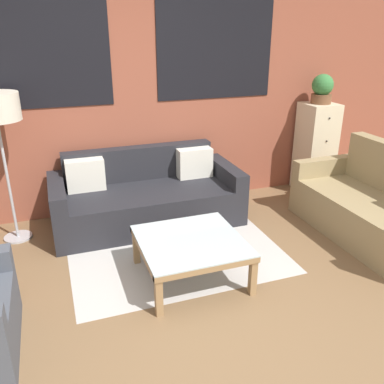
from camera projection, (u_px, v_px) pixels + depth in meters
The scene contains 8 objects.
ground_plane at pixel (217, 333), 2.91m from camera, with size 16.00×16.00×0.00m, color brown.
wall_back_brick at pixel (135, 88), 4.50m from camera, with size 8.40×0.09×2.80m.
rug at pixel (173, 248), 4.03m from camera, with size 2.00×1.66×0.00m.
couch_dark at pixel (147, 198), 4.50m from camera, with size 2.02×0.88×0.78m.
settee_vintage at pixel (375, 209), 4.15m from camera, with size 0.80×1.70×0.92m.
coffee_table at pixel (191, 245), 3.44m from camera, with size 0.86×0.86×0.37m.
drawer_cabinet at pixel (315, 148), 5.28m from camera, with size 0.41×0.43×1.15m.
potted_plant at pixel (322, 89), 5.00m from camera, with size 0.26×0.26×0.36m.
Camera 1 is at (-0.95, -2.12, 2.04)m, focal length 38.00 mm.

